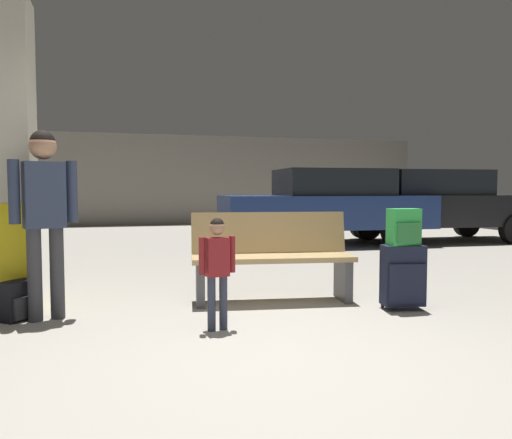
{
  "coord_description": "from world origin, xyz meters",
  "views": [
    {
      "loc": [
        -0.95,
        -3.08,
        1.13
      ],
      "look_at": [
        0.26,
        1.3,
        0.85
      ],
      "focal_mm": 35.44,
      "sensor_mm": 36.0,
      "label": 1
    }
  ],
  "objects_px": {
    "backpack_bright": "(404,227)",
    "child": "(217,261)",
    "backpack_dark_floor": "(18,301)",
    "parked_car_near": "(327,205)",
    "structural_pillar": "(1,156)",
    "adult": "(44,204)",
    "suitcase": "(403,276)",
    "bench": "(272,257)",
    "parked_car_side": "(434,204)"
  },
  "relations": [
    {
      "from": "child",
      "to": "backpack_bright",
      "type": "bearing_deg",
      "value": 6.63
    },
    {
      "from": "child",
      "to": "backpack_dark_floor",
      "type": "relative_size",
      "value": 2.64
    },
    {
      "from": "bench",
      "to": "adult",
      "type": "bearing_deg",
      "value": -174.56
    },
    {
      "from": "backpack_bright",
      "to": "backpack_dark_floor",
      "type": "height_order",
      "value": "backpack_bright"
    },
    {
      "from": "structural_pillar",
      "to": "parked_car_near",
      "type": "bearing_deg",
      "value": 39.74
    },
    {
      "from": "suitcase",
      "to": "child",
      "type": "relative_size",
      "value": 0.67
    },
    {
      "from": "structural_pillar",
      "to": "backpack_dark_floor",
      "type": "xyz_separation_m",
      "value": [
        0.2,
        -0.46,
        -1.26
      ]
    },
    {
      "from": "structural_pillar",
      "to": "parked_car_side",
      "type": "height_order",
      "value": "structural_pillar"
    },
    {
      "from": "suitcase",
      "to": "backpack_dark_floor",
      "type": "xyz_separation_m",
      "value": [
        -3.38,
        0.55,
        -0.15
      ]
    },
    {
      "from": "child",
      "to": "parked_car_side",
      "type": "relative_size",
      "value": 0.21
    },
    {
      "from": "bench",
      "to": "child",
      "type": "distance_m",
      "value": 1.18
    },
    {
      "from": "child",
      "to": "parked_car_near",
      "type": "relative_size",
      "value": 0.21
    },
    {
      "from": "adult",
      "to": "backpack_dark_floor",
      "type": "bearing_deg",
      "value": 167.4
    },
    {
      "from": "parked_car_near",
      "to": "adult",
      "type": "bearing_deg",
      "value": -134.5
    },
    {
      "from": "parked_car_side",
      "to": "adult",
      "type": "bearing_deg",
      "value": -146.28
    },
    {
      "from": "backpack_bright",
      "to": "child",
      "type": "xyz_separation_m",
      "value": [
        -1.8,
        -0.21,
        -0.22
      ]
    },
    {
      "from": "parked_car_near",
      "to": "bench",
      "type": "bearing_deg",
      "value": -119.41
    },
    {
      "from": "parked_car_near",
      "to": "structural_pillar",
      "type": "bearing_deg",
      "value": -140.26
    },
    {
      "from": "bench",
      "to": "child",
      "type": "bearing_deg",
      "value": -129.04
    },
    {
      "from": "parked_car_near",
      "to": "parked_car_side",
      "type": "relative_size",
      "value": 1.0
    },
    {
      "from": "bench",
      "to": "backpack_bright",
      "type": "bearing_deg",
      "value": -33.4
    },
    {
      "from": "bench",
      "to": "backpack_dark_floor",
      "type": "height_order",
      "value": "bench"
    },
    {
      "from": "structural_pillar",
      "to": "bench",
      "type": "relative_size",
      "value": 1.74
    },
    {
      "from": "suitcase",
      "to": "backpack_bright",
      "type": "height_order",
      "value": "backpack_bright"
    },
    {
      "from": "suitcase",
      "to": "adult",
      "type": "height_order",
      "value": "adult"
    },
    {
      "from": "parked_car_near",
      "to": "backpack_dark_floor",
      "type": "bearing_deg",
      "value": -136.21
    },
    {
      "from": "suitcase",
      "to": "parked_car_side",
      "type": "relative_size",
      "value": 0.14
    },
    {
      "from": "bench",
      "to": "structural_pillar",
      "type": "bearing_deg",
      "value": 172.97
    },
    {
      "from": "structural_pillar",
      "to": "bench",
      "type": "xyz_separation_m",
      "value": [
        2.52,
        -0.31,
        -0.99
      ]
    },
    {
      "from": "backpack_bright",
      "to": "child",
      "type": "height_order",
      "value": "backpack_bright"
    },
    {
      "from": "suitcase",
      "to": "backpack_bright",
      "type": "distance_m",
      "value": 0.45
    },
    {
      "from": "suitcase",
      "to": "child",
      "type": "bearing_deg",
      "value": -173.34
    },
    {
      "from": "backpack_dark_floor",
      "to": "parked_car_near",
      "type": "distance_m",
      "value": 6.78
    },
    {
      "from": "bench",
      "to": "backpack_dark_floor",
      "type": "relative_size",
      "value": 4.87
    },
    {
      "from": "parked_car_side",
      "to": "suitcase",
      "type": "bearing_deg",
      "value": -127.11
    },
    {
      "from": "child",
      "to": "parked_car_side",
      "type": "height_order",
      "value": "parked_car_side"
    },
    {
      "from": "adult",
      "to": "suitcase",
      "type": "bearing_deg",
      "value": -9.02
    },
    {
      "from": "suitcase",
      "to": "adult",
      "type": "xyz_separation_m",
      "value": [
        -3.15,
        0.5,
        0.68
      ]
    },
    {
      "from": "backpack_bright",
      "to": "parked_car_side",
      "type": "xyz_separation_m",
      "value": [
        3.98,
        5.26,
        0.03
      ]
    },
    {
      "from": "child",
      "to": "structural_pillar",
      "type": "bearing_deg",
      "value": 145.58
    },
    {
      "from": "adult",
      "to": "parked_car_near",
      "type": "xyz_separation_m",
      "value": [
        4.64,
        4.72,
        -0.2
      ]
    },
    {
      "from": "structural_pillar",
      "to": "backpack_bright",
      "type": "height_order",
      "value": "structural_pillar"
    },
    {
      "from": "structural_pillar",
      "to": "parked_car_near",
      "type": "xyz_separation_m",
      "value": [
        5.07,
        4.21,
        -0.62
      ]
    },
    {
      "from": "child",
      "to": "suitcase",
      "type": "bearing_deg",
      "value": 6.66
    },
    {
      "from": "adult",
      "to": "parked_car_near",
      "type": "bearing_deg",
      "value": 45.5
    },
    {
      "from": "child",
      "to": "adult",
      "type": "xyz_separation_m",
      "value": [
        -1.35,
        0.71,
        0.45
      ]
    },
    {
      "from": "backpack_bright",
      "to": "adult",
      "type": "relative_size",
      "value": 0.21
    },
    {
      "from": "bench",
      "to": "backpack_dark_floor",
      "type": "bearing_deg",
      "value": -176.37
    },
    {
      "from": "suitcase",
      "to": "adult",
      "type": "distance_m",
      "value": 3.26
    },
    {
      "from": "bench",
      "to": "child",
      "type": "xyz_separation_m",
      "value": [
        -0.74,
        -0.91,
        0.11
      ]
    }
  ]
}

